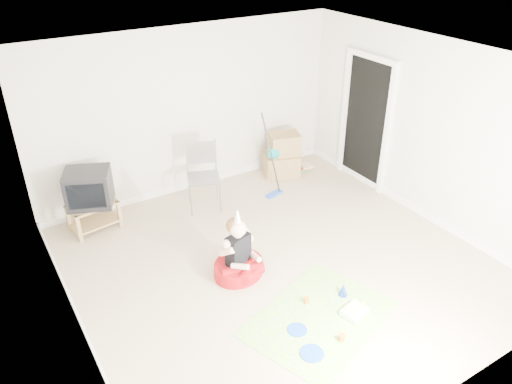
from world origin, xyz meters
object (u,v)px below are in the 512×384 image
crt_tv (89,188)px  birthday_cake (355,312)px  cardboard_boxes (282,156)px  folding_chair (204,178)px  seated_woman (238,261)px  tv_stand (94,214)px

crt_tv → birthday_cake: size_ratio=1.87×
birthday_cake → cardboard_boxes: bearing=69.0°
folding_chair → crt_tv: bearing=169.9°
cardboard_boxes → birthday_cake: cardboard_boxes is taller
crt_tv → birthday_cake: crt_tv is taller
seated_woman → crt_tv: bearing=121.7°
tv_stand → crt_tv: (0.00, 0.00, 0.42)m
tv_stand → birthday_cake: (1.97, -3.30, -0.21)m
crt_tv → tv_stand: bearing=0.0°
crt_tv → birthday_cake: (1.97, -3.30, -0.63)m
folding_chair → seated_woman: size_ratio=1.10×
seated_woman → birthday_cake: size_ratio=2.98×
seated_woman → birthday_cake: seated_woman is taller
tv_stand → birthday_cake: tv_stand is taller
tv_stand → seated_woman: (1.22, -1.98, -0.04)m
tv_stand → crt_tv: bearing=0.0°
cardboard_boxes → birthday_cake: size_ratio=2.32×
tv_stand → birthday_cake: bearing=-59.2°
crt_tv → folding_chair: size_ratio=0.57×
crt_tv → cardboard_boxes: crt_tv is taller
folding_chair → birthday_cake: folding_chair is taller
crt_tv → folding_chair: 1.64m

